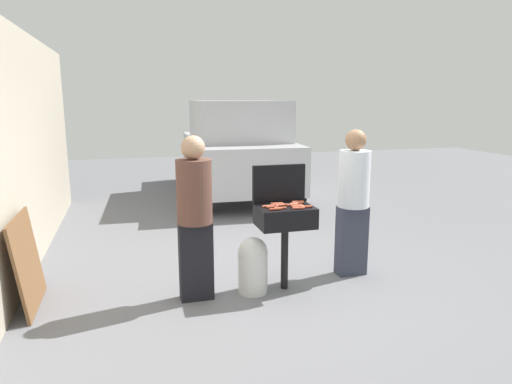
# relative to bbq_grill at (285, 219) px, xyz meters

# --- Properties ---
(ground_plane) EXTENTS (24.00, 24.00, 0.00)m
(ground_plane) POSITION_rel_bbq_grill_xyz_m (-0.04, 0.18, -0.79)
(ground_plane) COLOR slate
(house_wall_side) EXTENTS (0.24, 8.00, 2.88)m
(house_wall_side) POSITION_rel_bbq_grill_xyz_m (-2.86, 1.18, 0.65)
(house_wall_side) COLOR #B2A893
(house_wall_side) RESTS_ON ground
(bbq_grill) EXTENTS (0.60, 0.44, 0.93)m
(bbq_grill) POSITION_rel_bbq_grill_xyz_m (0.00, 0.00, 0.00)
(bbq_grill) COLOR black
(bbq_grill) RESTS_ON ground
(grill_lid_open) EXTENTS (0.60, 0.05, 0.42)m
(grill_lid_open) POSITION_rel_bbq_grill_xyz_m (0.00, 0.22, 0.35)
(grill_lid_open) COLOR black
(grill_lid_open) RESTS_ON bbq_grill
(hot_dog_0) EXTENTS (0.13, 0.03, 0.03)m
(hot_dog_0) POSITION_rel_bbq_grill_xyz_m (0.11, -0.06, 0.16)
(hot_dog_0) COLOR #B74C33
(hot_dog_0) RESTS_ON bbq_grill
(hot_dog_1) EXTENTS (0.13, 0.03, 0.03)m
(hot_dog_1) POSITION_rel_bbq_grill_xyz_m (-0.06, 0.06, 0.16)
(hot_dog_1) COLOR #B74C33
(hot_dog_1) RESTS_ON bbq_grill
(hot_dog_2) EXTENTS (0.13, 0.04, 0.03)m
(hot_dog_2) POSITION_rel_bbq_grill_xyz_m (0.09, -0.16, 0.16)
(hot_dog_2) COLOR #C6593D
(hot_dog_2) RESTS_ON bbq_grill
(hot_dog_3) EXTENTS (0.13, 0.03, 0.03)m
(hot_dog_3) POSITION_rel_bbq_grill_xyz_m (0.11, -0.09, 0.16)
(hot_dog_3) COLOR #B74C33
(hot_dog_3) RESTS_ON bbq_grill
(hot_dog_4) EXTENTS (0.13, 0.03, 0.03)m
(hot_dog_4) POSITION_rel_bbq_grill_xyz_m (-0.09, -0.11, 0.16)
(hot_dog_4) COLOR #B74C33
(hot_dog_4) RESTS_ON bbq_grill
(hot_dog_5) EXTENTS (0.13, 0.04, 0.03)m
(hot_dog_5) POSITION_rel_bbq_grill_xyz_m (-0.06, 0.10, 0.16)
(hot_dog_5) COLOR #B74C33
(hot_dog_5) RESTS_ON bbq_grill
(hot_dog_6) EXTENTS (0.13, 0.04, 0.03)m
(hot_dog_6) POSITION_rel_bbq_grill_xyz_m (-0.04, 0.02, 0.16)
(hot_dog_6) COLOR #B74C33
(hot_dog_6) RESTS_ON bbq_grill
(hot_dog_7) EXTENTS (0.13, 0.03, 0.03)m
(hot_dog_7) POSITION_rel_bbq_grill_xyz_m (0.18, 0.07, 0.16)
(hot_dog_7) COLOR #B74C33
(hot_dog_7) RESTS_ON bbq_grill
(hot_dog_8) EXTENTS (0.13, 0.04, 0.03)m
(hot_dog_8) POSITION_rel_bbq_grill_xyz_m (0.08, 0.01, 0.16)
(hot_dog_8) COLOR #C6593D
(hot_dog_8) RESTS_ON bbq_grill
(hot_dog_9) EXTENTS (0.13, 0.03, 0.03)m
(hot_dog_9) POSITION_rel_bbq_grill_xyz_m (-0.15, -0.04, 0.16)
(hot_dog_9) COLOR #B74C33
(hot_dog_9) RESTS_ON bbq_grill
(hot_dog_10) EXTENTS (0.13, 0.04, 0.03)m
(hot_dog_10) POSITION_rel_bbq_grill_xyz_m (0.19, 0.12, 0.16)
(hot_dog_10) COLOR #AD4228
(hot_dog_10) RESTS_ON bbq_grill
(hot_dog_11) EXTENTS (0.13, 0.04, 0.03)m
(hot_dog_11) POSITION_rel_bbq_grill_xyz_m (-0.19, 0.02, 0.16)
(hot_dog_11) COLOR #C6593D
(hot_dog_11) RESTS_ON bbq_grill
(hot_dog_12) EXTENTS (0.13, 0.03, 0.03)m
(hot_dog_12) POSITION_rel_bbq_grill_xyz_m (0.14, 0.04, 0.16)
(hot_dog_12) COLOR #C6593D
(hot_dog_12) RESTS_ON bbq_grill
(hot_dog_13) EXTENTS (0.13, 0.03, 0.03)m
(hot_dog_13) POSITION_rel_bbq_grill_xyz_m (0.19, -0.13, 0.16)
(hot_dog_13) COLOR #AD4228
(hot_dog_13) RESTS_ON bbq_grill
(hot_dog_14) EXTENTS (0.13, 0.03, 0.03)m
(hot_dog_14) POSITION_rel_bbq_grill_xyz_m (-0.15, -0.14, 0.16)
(hot_dog_14) COLOR #AD4228
(hot_dog_14) RESTS_ON bbq_grill
(propane_tank) EXTENTS (0.32, 0.32, 0.62)m
(propane_tank) POSITION_rel_bbq_grill_xyz_m (-0.36, -0.01, -0.47)
(propane_tank) COLOR silver
(propane_tank) RESTS_ON ground
(person_left) EXTENTS (0.36, 0.36, 1.71)m
(person_left) POSITION_rel_bbq_grill_xyz_m (-0.97, 0.00, 0.14)
(person_left) COLOR black
(person_left) RESTS_ON ground
(person_right) EXTENTS (0.36, 0.36, 1.72)m
(person_right) POSITION_rel_bbq_grill_xyz_m (0.91, 0.20, 0.15)
(person_right) COLOR #333847
(person_right) RESTS_ON ground
(parked_minivan) EXTENTS (2.20, 4.49, 2.02)m
(parked_minivan) POSITION_rel_bbq_grill_xyz_m (0.66, 5.13, 0.24)
(parked_minivan) COLOR #B7B7BC
(parked_minivan) RESTS_ON ground
(leaning_board) EXTENTS (0.15, 0.90, 0.94)m
(leaning_board) POSITION_rel_bbq_grill_xyz_m (-2.61, 0.25, -0.31)
(leaning_board) COLOR brown
(leaning_board) RESTS_ON ground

